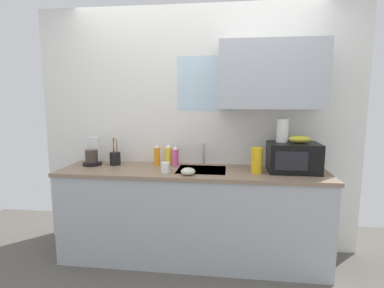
% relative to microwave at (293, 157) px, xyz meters
% --- Properties ---
extents(kitchen_wall_assembly, '(3.32, 0.42, 2.50)m').
position_rel_microwave_xyz_m(kitchen_wall_assembly, '(-0.80, 0.26, 0.32)').
color(kitchen_wall_assembly, white).
rests_on(kitchen_wall_assembly, ground).
extents(counter_unit, '(2.55, 0.63, 0.90)m').
position_rel_microwave_xyz_m(counter_unit, '(-0.94, -0.05, -0.58)').
color(counter_unit, '#B2B7BC').
rests_on(counter_unit, ground).
extents(sink_faucet, '(0.03, 0.03, 0.22)m').
position_rel_microwave_xyz_m(sink_faucet, '(-0.85, 0.19, -0.03)').
color(sink_faucet, '#B2B5BA').
rests_on(sink_faucet, counter_unit).
extents(microwave, '(0.46, 0.35, 0.27)m').
position_rel_microwave_xyz_m(microwave, '(0.00, 0.00, 0.00)').
color(microwave, black).
rests_on(microwave, counter_unit).
extents(banana_bunch, '(0.20, 0.11, 0.07)m').
position_rel_microwave_xyz_m(banana_bunch, '(0.05, 0.00, 0.17)').
color(banana_bunch, gold).
rests_on(banana_bunch, microwave).
extents(paper_towel_roll, '(0.11, 0.11, 0.22)m').
position_rel_microwave_xyz_m(paper_towel_roll, '(-0.10, 0.05, 0.24)').
color(paper_towel_roll, white).
rests_on(paper_towel_roll, microwave).
extents(coffee_maker, '(0.19, 0.21, 0.28)m').
position_rel_microwave_xyz_m(coffee_maker, '(-1.98, 0.06, -0.03)').
color(coffee_maker, black).
rests_on(coffee_maker, counter_unit).
extents(dish_soap_bottle_pink, '(0.07, 0.07, 0.21)m').
position_rel_microwave_xyz_m(dish_soap_bottle_pink, '(-1.13, 0.11, -0.04)').
color(dish_soap_bottle_pink, '#E55999').
rests_on(dish_soap_bottle_pink, counter_unit).
extents(dish_soap_bottle_yellow, '(0.07, 0.07, 0.22)m').
position_rel_microwave_xyz_m(dish_soap_bottle_yellow, '(-1.21, 0.14, -0.03)').
color(dish_soap_bottle_yellow, yellow).
rests_on(dish_soap_bottle_yellow, counter_unit).
extents(dish_soap_bottle_orange, '(0.06, 0.06, 0.22)m').
position_rel_microwave_xyz_m(dish_soap_bottle_orange, '(-1.32, 0.11, -0.03)').
color(dish_soap_bottle_orange, orange).
rests_on(dish_soap_bottle_orange, counter_unit).
extents(cereal_canister, '(0.10, 0.10, 0.24)m').
position_rel_microwave_xyz_m(cereal_canister, '(-0.34, -0.10, -0.02)').
color(cereal_canister, gold).
rests_on(cereal_canister, counter_unit).
extents(mug_white, '(0.08, 0.08, 0.09)m').
position_rel_microwave_xyz_m(mug_white, '(-1.17, -0.19, -0.09)').
color(mug_white, white).
rests_on(mug_white, counter_unit).
extents(utensil_crock, '(0.11, 0.11, 0.28)m').
position_rel_microwave_xyz_m(utensil_crock, '(-1.75, 0.07, -0.06)').
color(utensil_crock, black).
rests_on(utensil_crock, counter_unit).
extents(small_bowl, '(0.13, 0.13, 0.06)m').
position_rel_microwave_xyz_m(small_bowl, '(-0.95, -0.25, -0.10)').
color(small_bowl, beige).
rests_on(small_bowl, counter_unit).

